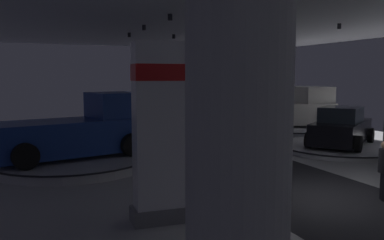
{
  "coord_description": "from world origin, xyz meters",
  "views": [
    {
      "loc": [
        -7.22,
        -8.64,
        3.28
      ],
      "look_at": [
        -0.81,
        7.47,
        1.4
      ],
      "focal_mm": 38.33,
      "sensor_mm": 36.0,
      "label": 1
    }
  ],
  "objects_px": {
    "display_platform_mid_right": "(340,147)",
    "display_platform_far_right": "(286,129)",
    "pickup_truck_mid_left": "(80,131)",
    "column_left": "(239,114)",
    "display_car_mid_right": "(341,128)",
    "visitor_walking_near": "(271,169)",
    "pickup_truck_far_right": "(292,110)",
    "brand_sign_pylon": "(159,131)",
    "display_platform_mid_left": "(72,161)"
  },
  "relations": [
    {
      "from": "column_left",
      "to": "display_platform_mid_left",
      "type": "bearing_deg",
      "value": 97.42
    },
    {
      "from": "brand_sign_pylon",
      "to": "display_platform_mid_right",
      "type": "xyz_separation_m",
      "value": [
        10.1,
        5.6,
        -1.95
      ]
    },
    {
      "from": "display_platform_far_right",
      "to": "pickup_truck_mid_left",
      "type": "distance_m",
      "value": 13.21
    },
    {
      "from": "display_platform_mid_right",
      "to": "display_platform_far_right",
      "type": "xyz_separation_m",
      "value": [
        1.19,
        5.86,
        0.06
      ]
    },
    {
      "from": "display_platform_mid_right",
      "to": "display_platform_far_right",
      "type": "height_order",
      "value": "display_platform_far_right"
    },
    {
      "from": "brand_sign_pylon",
      "to": "display_platform_mid_left",
      "type": "xyz_separation_m",
      "value": [
        -1.29,
        6.59,
        -1.88
      ]
    },
    {
      "from": "brand_sign_pylon",
      "to": "pickup_truck_far_right",
      "type": "xyz_separation_m",
      "value": [
        11.6,
        11.4,
        -0.8
      ]
    },
    {
      "from": "pickup_truck_mid_left",
      "to": "display_platform_mid_right",
      "type": "bearing_deg",
      "value": -5.5
    },
    {
      "from": "display_car_mid_right",
      "to": "display_platform_mid_left",
      "type": "relative_size",
      "value": 0.79
    },
    {
      "from": "pickup_truck_far_right",
      "to": "visitor_walking_near",
      "type": "bearing_deg",
      "value": -127.32
    },
    {
      "from": "brand_sign_pylon",
      "to": "display_platform_mid_left",
      "type": "distance_m",
      "value": 6.98
    },
    {
      "from": "brand_sign_pylon",
      "to": "pickup_truck_mid_left",
      "type": "bearing_deg",
      "value": 98.33
    },
    {
      "from": "display_platform_far_right",
      "to": "pickup_truck_far_right",
      "type": "bearing_deg",
      "value": -11.03
    },
    {
      "from": "pickup_truck_far_right",
      "to": "display_platform_mid_left",
      "type": "relative_size",
      "value": 0.99
    },
    {
      "from": "column_left",
      "to": "pickup_truck_mid_left",
      "type": "relative_size",
      "value": 0.97
    },
    {
      "from": "display_platform_mid_right",
      "to": "visitor_walking_near",
      "type": "relative_size",
      "value": 3.41
    },
    {
      "from": "pickup_truck_mid_left",
      "to": "column_left",
      "type": "bearing_deg",
      "value": -84.35
    },
    {
      "from": "brand_sign_pylon",
      "to": "display_platform_mid_right",
      "type": "distance_m",
      "value": 11.71
    },
    {
      "from": "column_left",
      "to": "visitor_walking_near",
      "type": "distance_m",
      "value": 5.15
    },
    {
      "from": "display_platform_mid_left",
      "to": "visitor_walking_near",
      "type": "height_order",
      "value": "visitor_walking_near"
    },
    {
      "from": "display_platform_far_right",
      "to": "visitor_walking_near",
      "type": "height_order",
      "value": "visitor_walking_near"
    },
    {
      "from": "pickup_truck_far_right",
      "to": "column_left",
      "type": "bearing_deg",
      "value": -127.58
    },
    {
      "from": "display_platform_mid_right",
      "to": "display_car_mid_right",
      "type": "distance_m",
      "value": 0.86
    },
    {
      "from": "column_left",
      "to": "display_platform_mid_left",
      "type": "relative_size",
      "value": 0.97
    },
    {
      "from": "display_platform_far_right",
      "to": "visitor_walking_near",
      "type": "xyz_separation_m",
      "value": [
        -8.26,
        -11.31,
        0.72
      ]
    },
    {
      "from": "column_left",
      "to": "brand_sign_pylon",
      "type": "xyz_separation_m",
      "value": [
        -0.04,
        3.62,
        -0.68
      ]
    },
    {
      "from": "display_platform_mid_left",
      "to": "display_platform_mid_right",
      "type": "bearing_deg",
      "value": -4.97
    },
    {
      "from": "brand_sign_pylon",
      "to": "display_car_mid_right",
      "type": "bearing_deg",
      "value": 29.0
    },
    {
      "from": "display_car_mid_right",
      "to": "pickup_truck_far_right",
      "type": "xyz_separation_m",
      "value": [
        1.53,
        5.82,
        0.29
      ]
    },
    {
      "from": "display_platform_far_right",
      "to": "pickup_truck_far_right",
      "type": "height_order",
      "value": "pickup_truck_far_right"
    },
    {
      "from": "display_platform_mid_left",
      "to": "pickup_truck_mid_left",
      "type": "xyz_separation_m",
      "value": [
        0.31,
        0.08,
        1.09
      ]
    },
    {
      "from": "brand_sign_pylon",
      "to": "pickup_truck_mid_left",
      "type": "height_order",
      "value": "brand_sign_pylon"
    },
    {
      "from": "display_platform_mid_right",
      "to": "visitor_walking_near",
      "type": "height_order",
      "value": "visitor_walking_near"
    },
    {
      "from": "brand_sign_pylon",
      "to": "display_platform_far_right",
      "type": "relative_size",
      "value": 0.71
    },
    {
      "from": "column_left",
      "to": "display_platform_mid_left",
      "type": "distance_m",
      "value": 10.61
    },
    {
      "from": "display_platform_mid_right",
      "to": "display_platform_far_right",
      "type": "distance_m",
      "value": 5.98
    },
    {
      "from": "display_platform_mid_right",
      "to": "visitor_walking_near",
      "type": "distance_m",
      "value": 8.97
    },
    {
      "from": "display_platform_mid_left",
      "to": "pickup_truck_mid_left",
      "type": "bearing_deg",
      "value": 13.5
    },
    {
      "from": "column_left",
      "to": "pickup_truck_mid_left",
      "type": "height_order",
      "value": "column_left"
    },
    {
      "from": "display_car_mid_right",
      "to": "display_platform_far_right",
      "type": "height_order",
      "value": "display_car_mid_right"
    },
    {
      "from": "column_left",
      "to": "visitor_walking_near",
      "type": "bearing_deg",
      "value": 51.65
    },
    {
      "from": "display_platform_mid_right",
      "to": "display_platform_far_right",
      "type": "bearing_deg",
      "value": 78.55
    },
    {
      "from": "display_car_mid_right",
      "to": "pickup_truck_mid_left",
      "type": "height_order",
      "value": "pickup_truck_mid_left"
    },
    {
      "from": "display_platform_mid_right",
      "to": "pickup_truck_far_right",
      "type": "bearing_deg",
      "value": 75.48
    },
    {
      "from": "display_platform_far_right",
      "to": "display_platform_mid_left",
      "type": "xyz_separation_m",
      "value": [
        -12.57,
        -4.87,
        0.0
      ]
    },
    {
      "from": "column_left",
      "to": "display_platform_mid_right",
      "type": "distance_m",
      "value": 13.9
    },
    {
      "from": "pickup_truck_far_right",
      "to": "pickup_truck_mid_left",
      "type": "relative_size",
      "value": 0.99
    },
    {
      "from": "brand_sign_pylon",
      "to": "display_car_mid_right",
      "type": "distance_m",
      "value": 11.57
    },
    {
      "from": "display_car_mid_right",
      "to": "visitor_walking_near",
      "type": "relative_size",
      "value": 2.81
    },
    {
      "from": "brand_sign_pylon",
      "to": "visitor_walking_near",
      "type": "distance_m",
      "value": 3.24
    }
  ]
}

